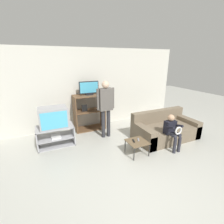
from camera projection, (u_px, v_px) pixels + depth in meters
ground_plane at (147, 185)px, 3.05m from camera, size 18.00×18.00×0.00m
wall_back at (92, 89)px, 5.46m from camera, size 6.40×0.06×2.60m
tv_stand at (56, 136)px, 4.40m from camera, size 0.96×0.56×0.53m
television_main at (53, 117)px, 4.25m from camera, size 0.72×0.53×0.53m
media_shelf at (89, 112)px, 5.32m from camera, size 0.98×0.50×1.16m
television_flat at (89, 88)px, 5.11m from camera, size 0.63×0.20×0.43m
snack_table at (137, 143)px, 3.95m from camera, size 0.47×0.47×0.34m
remote_control_black at (134, 141)px, 3.95m from camera, size 0.08×0.15×0.02m
remote_control_white at (138, 140)px, 4.00m from camera, size 0.10×0.15×0.02m
couch at (164, 129)px, 4.82m from camera, size 1.84×0.98×0.76m
person_standing_adult at (106, 104)px, 4.63m from camera, size 0.53×0.20×1.68m
person_seated_child at (172, 129)px, 4.13m from camera, size 0.33×0.43×0.91m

